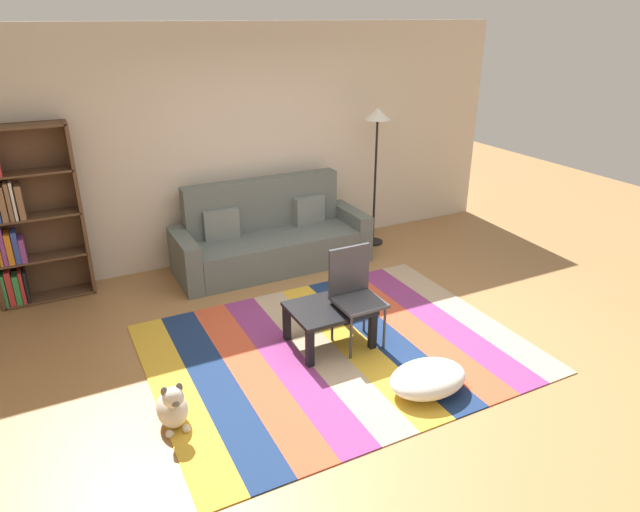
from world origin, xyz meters
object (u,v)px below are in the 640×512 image
Objects in this scene: standing_lamp at (377,132)px; tv_remote at (335,300)px; dog at (172,407)px; folding_chair at (354,288)px; bookshelf at (22,221)px; couch at (270,238)px; pouf at (428,379)px; coffee_table at (329,313)px.

tv_remote is at bearing -130.24° from standing_lamp.
standing_lamp is at bearing 36.81° from dog.
tv_remote is 0.22m from folding_chair.
bookshelf is 3.39m from folding_chair.
couch reaches higher than folding_chair.
couch is 15.07× the size of tv_remote.
standing_lamp is (1.30, 2.90, 1.33)m from pouf.
pouf is at bearing -114.20° from standing_lamp.
standing_lamp is at bearing 1.45° from couch.
coffee_table is 0.40× the size of standing_lamp.
couch is 1.90m from coffee_table.
coffee_table is 2.79m from standing_lamp.
bookshelf is 3.23m from tv_remote.
coffee_table is (-0.22, -1.89, -0.02)m from couch.
folding_chair is (0.00, -1.94, 0.20)m from couch.
bookshelf reaches higher than couch.
tv_remote is at bearing 104.37° from pouf.
tv_remote is (-0.27, 1.04, 0.28)m from pouf.
dog is (-1.89, 0.51, 0.04)m from pouf.
coffee_table is 1.60m from dog.
tv_remote is at bearing 35.76° from coffee_table.
dog is at bearing 164.84° from pouf.
folding_chair reaches higher than coffee_table.
standing_lamp is (3.19, 2.39, 1.29)m from dog.
standing_lamp reaches higher than tv_remote.
bookshelf is at bearing 176.46° from standing_lamp.
dog is at bearing -163.16° from coffee_table.
tv_remote is (0.10, 0.07, 0.08)m from coffee_table.
bookshelf is at bearing 106.69° from dog.
dog is at bearing -169.25° from tv_remote.
coffee_table is at bearing -43.26° from bookshelf.
coffee_table reaches higher than pouf.
pouf is 1.03m from folding_chair.
dog is 1.83m from folding_chair.
standing_lamp is 2.65m from tv_remote.
coffee_table is 1.06m from pouf.
folding_chair is (-0.15, 0.93, 0.41)m from pouf.
dog reaches higher than pouf.
bookshelf reaches higher than coffee_table.
couch is 2.51× the size of folding_chair.
dog reaches higher than coffee_table.
couch is at bearing 83.42° from coffee_table.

